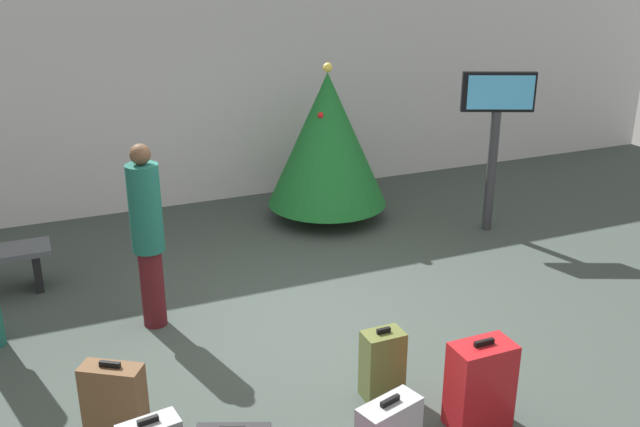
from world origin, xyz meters
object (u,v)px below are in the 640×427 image
Objects in this scene: flight_info_kiosk at (496,122)px; suitcase_2 at (480,385)px; suitcase_4 at (382,364)px; suitcase_5 at (115,406)px; traveller_0 at (147,232)px; holiday_tree at (327,139)px.

flight_info_kiosk is 2.77× the size of suitcase_2.
suitcase_2 is at bearing -50.64° from suitcase_4.
traveller_0 is at bearing 70.77° from suitcase_5.
suitcase_5 is (-2.05, 0.22, 0.04)m from suitcase_4.
traveller_0 is (-2.66, -1.97, -0.13)m from holiday_tree.
suitcase_4 is (1.47, -1.88, -0.67)m from traveller_0.
suitcase_4 is (-2.94, -2.68, -1.12)m from flight_info_kiosk.
suitcase_5 is (-3.24, -3.63, -0.76)m from holiday_tree.
suitcase_2 is at bearing -51.76° from traveller_0.
suitcase_5 is (-2.55, 0.83, -0.02)m from suitcase_2.
traveller_0 reaches higher than suitcase_5.
flight_info_kiosk is at bearing 53.47° from suitcase_2.
suitcase_2 is at bearing -18.02° from suitcase_5.
traveller_0 is at bearing 128.24° from suitcase_2.
holiday_tree is 2.98× the size of suitcase_5.
suitcase_2 is 2.68m from suitcase_5.
suitcase_4 is at bearing 129.36° from suitcase_2.
suitcase_2 is 1.18× the size of suitcase_4.
holiday_tree is 4.93m from suitcase_5.
suitcase_5 is at bearing -109.23° from traveller_0.
suitcase_2 is 1.05× the size of suitcase_5.
suitcase_2 is 0.79m from suitcase_4.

